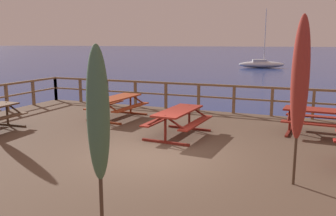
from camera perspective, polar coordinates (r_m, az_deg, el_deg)
ground_plane at (r=8.88m, az=-2.24°, el=-11.69°), size 600.00×600.00×0.00m
wooden_deck at (r=8.76m, az=-2.25°, el=-9.64°), size 15.78×11.92×0.68m
railing_waterside_far at (r=13.86m, az=7.74°, el=2.33°), size 15.58×0.10×1.09m
picnic_table_mid_right at (r=10.23m, az=1.66°, el=-1.43°), size 1.50×2.17×0.78m
picnic_table_back_right at (r=12.78m, az=-8.12°, el=0.88°), size 1.51×2.19×0.78m
picnic_table_mid_centre at (r=11.21m, az=23.31°, el=-1.24°), size 2.10×1.52×0.78m
patio_umbrella_tall_mid_left at (r=6.88m, az=20.51°, el=4.38°), size 0.32×0.32×3.18m
patio_umbrella_tall_back_right at (r=4.97m, az=-11.18°, el=-1.08°), size 0.32×0.32×2.67m
sailboat_distant at (r=49.38m, az=14.80°, el=6.86°), size 6.23×3.30×7.72m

